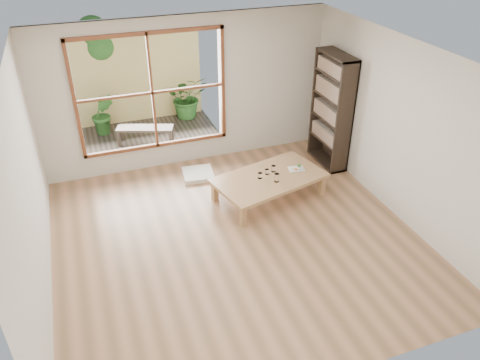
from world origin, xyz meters
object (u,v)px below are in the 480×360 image
object	(u,v)px
bookshelf	(332,111)
food_tray	(297,168)
low_table	(269,179)
garden_bench	(145,130)

from	to	relation	value
bookshelf	food_tray	distance (m)	1.30
low_table	bookshelf	bearing A→B (deg)	12.43
low_table	food_tray	xyz separation A→B (m)	(0.52, 0.07, 0.06)
low_table	food_tray	distance (m)	0.53
bookshelf	garden_bench	world-z (taller)	bookshelf
bookshelf	food_tray	xyz separation A→B (m)	(-0.94, -0.66, -0.60)
bookshelf	food_tray	size ratio (longest dim) A/B	7.28
bookshelf	garden_bench	xyz separation A→B (m)	(-2.98, 1.83, -0.69)
low_table	garden_bench	xyz separation A→B (m)	(-1.52, 2.55, -0.03)
low_table	bookshelf	size ratio (longest dim) A/B	0.95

